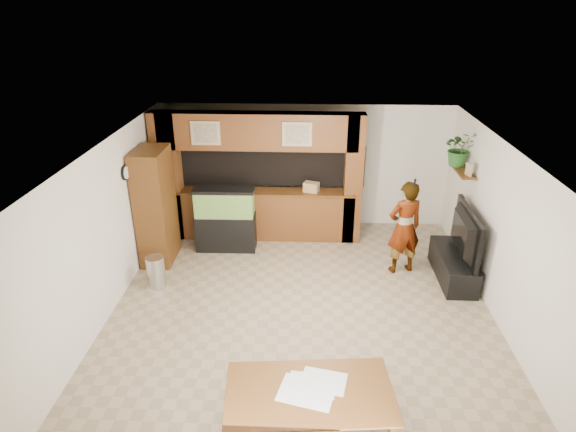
{
  "coord_description": "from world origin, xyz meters",
  "views": [
    {
      "loc": [
        0.07,
        -6.41,
        4.57
      ],
      "look_at": [
        -0.24,
        0.6,
        1.35
      ],
      "focal_mm": 30.0,
      "sensor_mm": 36.0,
      "label": 1
    }
  ],
  "objects_px": {
    "pantry_cabinet": "(156,207)",
    "aquarium": "(225,220)",
    "television": "(459,233)",
    "person": "(404,228)",
    "dining_table": "(309,416)"
  },
  "relations": [
    {
      "from": "television",
      "to": "dining_table",
      "type": "relative_size",
      "value": 0.8
    },
    {
      "from": "dining_table",
      "to": "pantry_cabinet",
      "type": "bearing_deg",
      "value": 120.42
    },
    {
      "from": "television",
      "to": "person",
      "type": "distance_m",
      "value": 0.9
    },
    {
      "from": "television",
      "to": "person",
      "type": "bearing_deg",
      "value": 77.71
    },
    {
      "from": "pantry_cabinet",
      "to": "dining_table",
      "type": "xyz_separation_m",
      "value": [
        2.83,
        -3.98,
        -0.75
      ]
    },
    {
      "from": "pantry_cabinet",
      "to": "television",
      "type": "height_order",
      "value": "pantry_cabinet"
    },
    {
      "from": "television",
      "to": "dining_table",
      "type": "height_order",
      "value": "television"
    },
    {
      "from": "television",
      "to": "person",
      "type": "xyz_separation_m",
      "value": [
        -0.88,
        0.22,
        -0.03
      ]
    },
    {
      "from": "pantry_cabinet",
      "to": "dining_table",
      "type": "bearing_deg",
      "value": -54.52
    },
    {
      "from": "aquarium",
      "to": "television",
      "type": "relative_size",
      "value": 0.88
    },
    {
      "from": "pantry_cabinet",
      "to": "aquarium",
      "type": "xyz_separation_m",
      "value": [
        1.18,
        0.46,
        -0.45
      ]
    },
    {
      "from": "aquarium",
      "to": "person",
      "type": "relative_size",
      "value": 0.74
    },
    {
      "from": "pantry_cabinet",
      "to": "person",
      "type": "relative_size",
      "value": 1.24
    },
    {
      "from": "television",
      "to": "aquarium",
      "type": "bearing_deg",
      "value": 79.25
    },
    {
      "from": "television",
      "to": "pantry_cabinet",
      "type": "bearing_deg",
      "value": 86.73
    }
  ]
}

